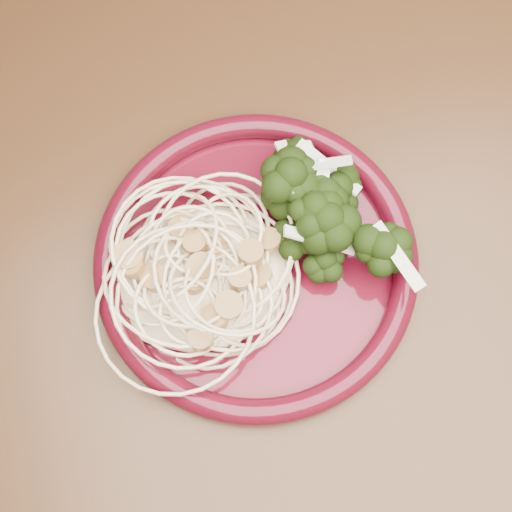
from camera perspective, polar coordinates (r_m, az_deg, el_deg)
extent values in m
plane|color=brown|center=(1.29, 0.23, -13.70)|extent=(3.50, 3.50, 0.00)
cube|color=#472814|center=(0.56, 0.52, -7.66)|extent=(1.20, 0.80, 0.04)
cylinder|color=#4E0916|center=(0.56, 0.00, -0.56)|extent=(0.25, 0.25, 0.01)
torus|color=#4E0A16|center=(0.55, 0.00, -0.30)|extent=(0.26, 0.26, 0.02)
ellipsoid|color=beige|center=(0.54, -4.31, -1.34)|extent=(0.14, 0.12, 0.03)
ellipsoid|color=black|center=(0.54, 5.26, 2.02)|extent=(0.09, 0.15, 0.05)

